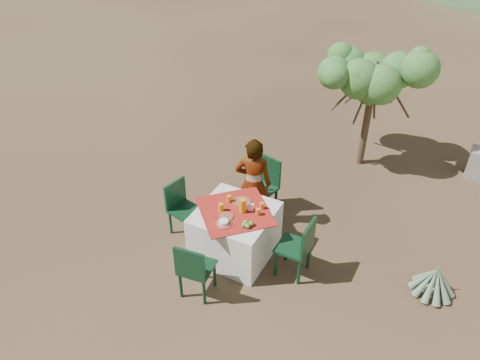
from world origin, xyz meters
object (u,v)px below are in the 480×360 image
at_px(table, 235,232).
at_px(chair_left, 181,206).
at_px(person, 253,184).
at_px(shrub_tree, 378,83).
at_px(chair_right, 299,246).
at_px(agave, 434,281).
at_px(chair_far, 264,183).
at_px(chair_near, 194,268).
at_px(juice_pitcher, 243,206).

xyz_separation_m(table, chair_left, (-0.94, 0.05, 0.10)).
xyz_separation_m(person, shrub_tree, (1.08, 2.56, 0.84)).
height_order(table, person, person).
relative_size(chair_right, agave, 1.48).
xyz_separation_m(chair_far, chair_near, (-0.01, -2.03, -0.04)).
bearing_deg(table, chair_left, 177.06).
bearing_deg(chair_far, juice_pitcher, -68.43).
height_order(table, chair_right, chair_right).
bearing_deg(table, person, 95.58).
bearing_deg(chair_left, chair_near, -127.07).
bearing_deg(chair_near, chair_far, -97.07).
height_order(chair_far, shrub_tree, shrub_tree).
bearing_deg(chair_near, person, -96.78).
bearing_deg(juice_pitcher, chair_near, -99.78).
relative_size(table, chair_far, 1.35).
bearing_deg(chair_left, shrub_tree, -19.02).
height_order(chair_left, shrub_tree, shrub_tree).
relative_size(chair_near, chair_left, 1.03).
distance_m(chair_far, chair_near, 2.03).
xyz_separation_m(chair_right, shrub_tree, (0.05, 3.25, 1.09)).
height_order(chair_left, person, person).
relative_size(chair_right, juice_pitcher, 4.41).
bearing_deg(shrub_tree, chair_right, -90.91).
bearing_deg(juice_pitcher, table, -160.16).
bearing_deg(agave, table, -168.79).
height_order(table, juice_pitcher, juice_pitcher).
bearing_deg(chair_far, table, -74.12).
distance_m(table, juice_pitcher, 0.50).
xyz_separation_m(chair_far, person, (-0.01, -0.36, 0.22)).
distance_m(chair_right, person, 1.26).
xyz_separation_m(agave, juice_pitcher, (-2.57, -0.49, 0.66)).
distance_m(chair_far, juice_pitcher, 1.09).
xyz_separation_m(shrub_tree, agave, (1.66, -2.74, -1.39)).
distance_m(chair_left, agave, 3.65).
distance_m(person, juice_pitcher, 0.70).
bearing_deg(chair_near, shrub_tree, -111.00).
bearing_deg(chair_left, agave, -70.22).
bearing_deg(juice_pitcher, chair_left, 179.34).
distance_m(shrub_tree, juice_pitcher, 3.44).
bearing_deg(person, chair_right, 128.66).
bearing_deg(chair_near, juice_pitcher, -106.47).
height_order(chair_far, person, person).
relative_size(person, agave, 2.43).
bearing_deg(chair_right, chair_far, -134.94).
height_order(chair_far, juice_pitcher, juice_pitcher).
xyz_separation_m(person, agave, (2.74, -0.18, -0.55)).
bearing_deg(chair_left, chair_right, -78.67).
height_order(person, juice_pitcher, person).
relative_size(chair_left, chair_right, 0.94).
xyz_separation_m(chair_far, chair_left, (-0.89, -1.02, -0.06)).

